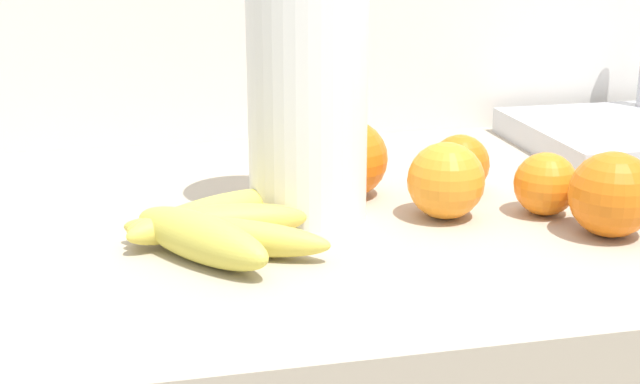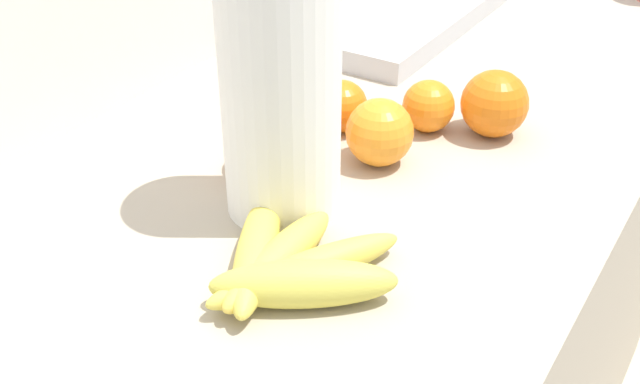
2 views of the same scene
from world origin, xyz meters
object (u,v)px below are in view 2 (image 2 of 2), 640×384
at_px(banana_bunch, 286,266).
at_px(orange_center, 428,106).
at_px(orange_far_right, 274,137).
at_px(paper_towel_roll, 280,81).
at_px(sink_basin, 386,11).
at_px(orange_back_right, 341,106).
at_px(orange_back_left, 380,132).
at_px(orange_front, 494,104).

height_order(banana_bunch, orange_center, orange_center).
relative_size(orange_far_right, paper_towel_roll, 0.26).
height_order(orange_far_right, sink_basin, sink_basin).
relative_size(orange_back_right, sink_basin, 0.15).
distance_m(orange_far_right, orange_back_left, 0.12).
bearing_deg(orange_back_left, orange_front, -31.99).
bearing_deg(paper_towel_roll, banana_bunch, -144.27).
bearing_deg(banana_bunch, orange_center, 3.55).
bearing_deg(orange_far_right, orange_back_right, -6.84).
bearing_deg(orange_back_right, orange_back_left, -120.39).
bearing_deg(paper_towel_roll, sink_basin, 17.27).
bearing_deg(banana_bunch, orange_back_right, 21.50).
relative_size(banana_bunch, orange_back_right, 3.26).
bearing_deg(banana_bunch, paper_towel_roll, 35.73).
bearing_deg(sink_basin, orange_back_right, -160.00).
distance_m(orange_far_right, orange_back_right, 0.12).
bearing_deg(orange_front, banana_bunch, 172.24).
xyz_separation_m(orange_front, sink_basin, (0.27, 0.29, -0.02)).
bearing_deg(sink_basin, orange_back_left, -152.78).
distance_m(orange_back_right, sink_basin, 0.38).
distance_m(paper_towel_roll, sink_basin, 0.57).
distance_m(orange_far_right, orange_front, 0.27).
distance_m(orange_back_right, paper_towel_roll, 0.21).
height_order(banana_bunch, sink_basin, sink_basin).
bearing_deg(sink_basin, orange_front, -132.80).
relative_size(orange_center, orange_back_left, 0.83).
xyz_separation_m(orange_far_right, orange_back_right, (0.12, -0.01, -0.01)).
relative_size(orange_far_right, orange_back_right, 1.29).
bearing_deg(orange_front, orange_center, 114.12).
bearing_deg(orange_front, orange_back_left, 148.01).
xyz_separation_m(banana_bunch, orange_center, (0.34, 0.02, 0.01)).
bearing_deg(banana_bunch, orange_far_right, 38.08).
relative_size(orange_center, sink_basin, 0.15).
relative_size(orange_front, paper_towel_roll, 0.26).
bearing_deg(orange_front, paper_towel_roll, 154.83).
height_order(orange_center, orange_front, orange_front).
bearing_deg(orange_back_right, orange_front, -61.13).
distance_m(orange_back_left, orange_front, 0.16).
distance_m(orange_back_left, sink_basin, 0.45).
bearing_deg(paper_towel_roll, orange_back_right, 11.50).
bearing_deg(orange_center, banana_bunch, -176.45).
height_order(orange_back_right, sink_basin, sink_basin).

